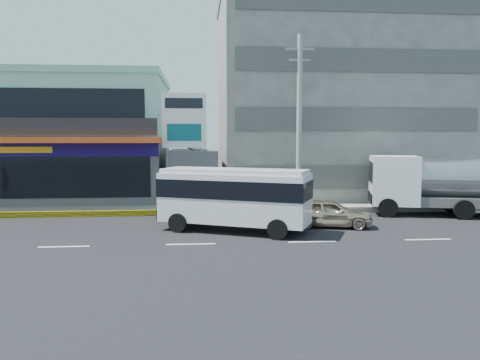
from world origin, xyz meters
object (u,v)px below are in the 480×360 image
(billboard, at_px, (184,127))
(minibus, at_px, (234,194))
(satellite_dish, at_px, (193,149))
(sedan, at_px, (329,213))
(tanker_truck, at_px, (442,184))
(concrete_building, at_px, (331,100))
(utility_pole_near, at_px, (299,122))
(shop_building, at_px, (75,142))

(billboard, height_order, minibus, billboard)
(satellite_dish, distance_m, sedan, 10.69)
(minibus, relative_size, tanker_truck, 0.83)
(billboard, xyz_separation_m, sedan, (7.11, -6.10, -4.24))
(tanker_truck, bearing_deg, minibus, -163.99)
(concrete_building, relative_size, utility_pole_near, 1.60)
(satellite_dish, distance_m, minibus, 8.94)
(billboard, distance_m, minibus, 7.84)
(shop_building, relative_size, utility_pole_near, 1.24)
(shop_building, distance_m, sedan, 18.49)
(concrete_building, xyz_separation_m, minibus, (-8.05, -12.52, -5.28))
(concrete_building, xyz_separation_m, sedan, (-3.39, -11.90, -6.31))
(billboard, height_order, sedan, billboard)
(shop_building, distance_m, billboard, 8.92)
(concrete_building, height_order, billboard, concrete_building)
(minibus, bearing_deg, sedan, 7.62)
(billboard, bearing_deg, satellite_dish, 74.48)
(sedan, bearing_deg, tanker_truck, -56.65)
(concrete_building, distance_m, minibus, 15.79)
(concrete_building, relative_size, satellite_dish, 10.67)
(billboard, bearing_deg, tanker_truck, -13.29)
(concrete_building, height_order, satellite_dish, concrete_building)
(concrete_building, height_order, sedan, concrete_building)
(satellite_dish, bearing_deg, tanker_truck, -20.62)
(concrete_building, bearing_deg, shop_building, -176.65)
(shop_building, xyz_separation_m, concrete_building, (18.00, 1.05, 3.00))
(utility_pole_near, bearing_deg, satellite_dish, 149.04)
(concrete_building, bearing_deg, billboard, -151.08)
(satellite_dish, bearing_deg, shop_building, 159.79)
(billboard, height_order, utility_pole_near, utility_pole_near)
(concrete_building, xyz_separation_m, billboard, (-10.50, -5.80, -2.07))
(sedan, bearing_deg, billboard, 61.52)
(concrete_building, relative_size, tanker_truck, 1.85)
(satellite_dish, relative_size, minibus, 0.21)
(satellite_dish, distance_m, tanker_truck, 14.74)
(concrete_building, distance_m, satellite_dish, 11.30)
(shop_building, bearing_deg, billboard, -32.32)
(utility_pole_near, distance_m, minibus, 7.24)
(minibus, height_order, tanker_truck, tanker_truck)
(minibus, bearing_deg, billboard, 110.03)
(concrete_building, bearing_deg, utility_pole_near, -117.76)
(concrete_building, relative_size, sedan, 3.97)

